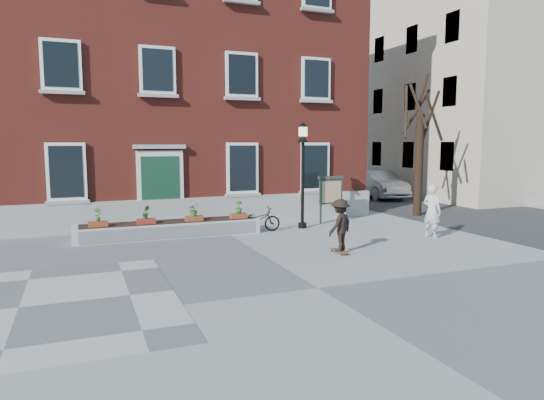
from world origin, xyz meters
name	(u,v)px	position (x,y,z in m)	size (l,w,h in m)	color
ground	(318,288)	(0.00, 0.00, 0.00)	(100.00, 100.00, 0.00)	gray
checker_patch	(19,308)	(-6.00, 1.00, 0.01)	(6.00, 6.00, 0.01)	#5C5B5E
bicycle	(257,220)	(1.09, 6.91, 0.44)	(0.58, 1.68, 0.88)	black
parked_car	(377,184)	(11.34, 14.58, 0.80)	(1.70, 4.88, 1.61)	#B4B7B9
bystander	(432,211)	(6.18, 3.72, 0.91)	(0.66, 0.43, 1.81)	silver
brick_building	(140,74)	(-2.00, 13.98, 6.30)	(18.40, 10.85, 12.60)	maroon
planter_assembly	(170,228)	(-1.99, 7.18, 0.31)	(6.20, 1.12, 1.15)	silver
bare_tree	(419,152)	(9.01, 8.01, 2.79)	(1.83, 1.83, 6.16)	black
side_street	(417,89)	(17.99, 19.78, 7.02)	(15.20, 36.00, 14.50)	#39393C
lamp_post	(303,160)	(2.95, 7.04, 2.54)	(0.40, 0.40, 3.93)	black
notice_board	(331,191)	(4.53, 7.73, 1.26)	(1.10, 0.16, 1.87)	#193222
skateboarder	(340,225)	(2.15, 2.83, 0.83)	(1.13, 0.96, 1.59)	brown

